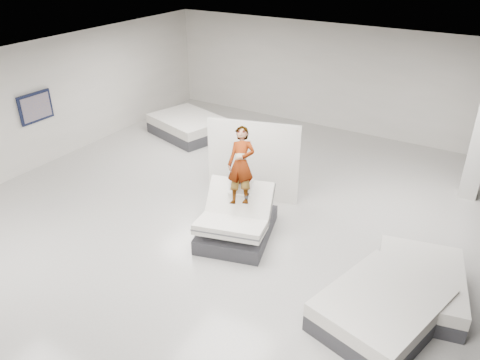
{
  "coord_description": "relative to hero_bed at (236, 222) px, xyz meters",
  "views": [
    {
      "loc": [
        4.36,
        -6.52,
        5.5
      ],
      "look_at": [
        -0.04,
        0.77,
        1.0
      ],
      "focal_mm": 35.0,
      "sensor_mm": 36.0,
      "label": 1
    }
  ],
  "objects": [
    {
      "name": "flat_bed_right_far",
      "position": [
        3.57,
        0.08,
        -0.09
      ],
      "size": [
        1.74,
        2.1,
        0.51
      ],
      "color": "#37373C",
      "rests_on": "floor"
    },
    {
      "name": "person",
      "position": [
        -0.09,
        0.32,
        0.81
      ],
      "size": [
        0.95,
        1.61,
        1.13
      ],
      "primitive_type": "imported",
      "rotation": [
        1.02,
        0.0,
        0.27
      ],
      "color": "slate",
      "rests_on": "hero_bed"
    },
    {
      "name": "wall_poster",
      "position": [
        -6.13,
        0.26,
        1.25
      ],
      "size": [
        0.06,
        0.95,
        0.75
      ],
      "color": "black",
      "rests_on": "wall_left"
    },
    {
      "name": "room",
      "position": [
        -0.19,
        -0.24,
        1.25
      ],
      "size": [
        14.0,
        14.04,
        3.2
      ],
      "color": "beige",
      "rests_on": "ground"
    },
    {
      "name": "divider_panel",
      "position": [
        -0.5,
        1.54,
        0.6
      ],
      "size": [
        2.03,
        0.68,
        1.9
      ],
      "primitive_type": "cube",
      "rotation": [
        0.0,
        0.0,
        0.29
      ],
      "color": "white",
      "rests_on": "floor"
    },
    {
      "name": "flat_bed_left_far",
      "position": [
        -4.12,
        3.88,
        -0.06
      ],
      "size": [
        2.49,
        2.13,
        0.59
      ],
      "color": "#37373C",
      "rests_on": "floor"
    },
    {
      "name": "flat_bed_right_near",
      "position": [
        3.2,
        -0.89,
        -0.07
      ],
      "size": [
        1.97,
        2.32,
        0.55
      ],
      "color": "#37373C",
      "rests_on": "floor"
    },
    {
      "name": "hero_bed",
      "position": [
        0.0,
        0.0,
        0.0
      ],
      "size": [
        1.75,
        2.05,
        1.18
      ],
      "color": "#37373C",
      "rests_on": "floor"
    },
    {
      "name": "remote",
      "position": [
        0.22,
        0.04,
        0.64
      ],
      "size": [
        0.09,
        0.15,
        0.08
      ],
      "primitive_type": "cube",
      "rotation": [
        0.35,
        0.0,
        0.27
      ],
      "color": "black",
      "rests_on": "person"
    }
  ]
}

